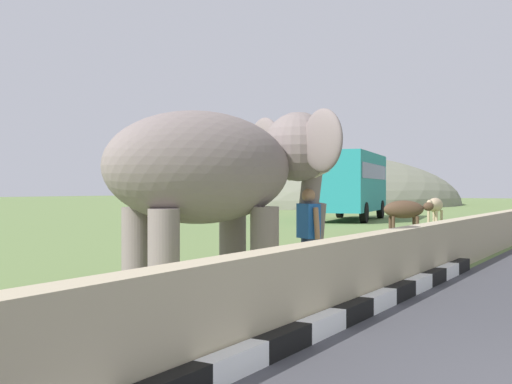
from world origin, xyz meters
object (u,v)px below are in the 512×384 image
at_px(elephant, 222,171).
at_px(cow_mid, 435,206).
at_px(cow_near, 405,210).
at_px(bus_teal, 351,181).
at_px(person_handler, 308,232).

xyz_separation_m(elephant, cow_mid, (21.24, 2.60, -1.05)).
xyz_separation_m(elephant, cow_near, (14.57, 1.84, -1.05)).
bearing_deg(bus_teal, cow_mid, -110.19).
xyz_separation_m(bus_teal, cow_near, (-8.48, -5.67, -1.21)).
height_order(bus_teal, cow_mid, bus_teal).
height_order(elephant, person_handler, elephant).
relative_size(elephant, cow_mid, 2.14).
bearing_deg(elephant, bus_teal, 18.05).
xyz_separation_m(cow_near, cow_mid, (6.68, 0.76, 0.00)).
distance_m(elephant, person_handler, 1.95).
bearing_deg(person_handler, bus_teal, 20.95).
distance_m(elephant, bus_teal, 24.24).
distance_m(person_handler, cow_near, 13.31).
bearing_deg(person_handler, cow_mid, 9.59).
height_order(elephant, bus_teal, bus_teal).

